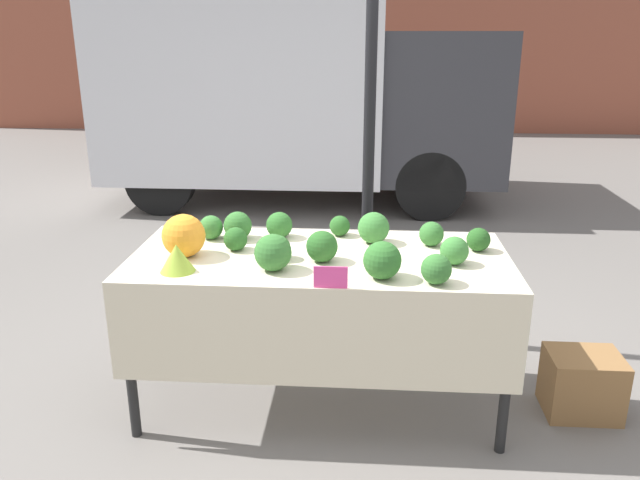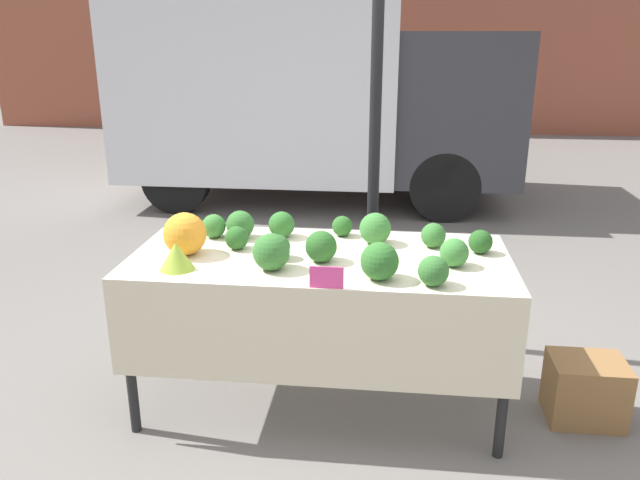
% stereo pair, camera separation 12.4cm
% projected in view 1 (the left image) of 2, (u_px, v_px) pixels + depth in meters
% --- Properties ---
extents(ground_plane, '(40.00, 40.00, 0.00)m').
position_uv_depth(ground_plane, '(320.00, 400.00, 3.41)').
color(ground_plane, slate).
extents(tent_pole, '(0.07, 0.07, 2.46)m').
position_uv_depth(tent_pole, '(369.00, 151.00, 3.76)').
color(tent_pole, black).
rests_on(tent_pole, ground_plane).
extents(parked_truck, '(4.41, 2.25, 2.54)m').
position_uv_depth(parked_truck, '(291.00, 83.00, 7.30)').
color(parked_truck, silver).
rests_on(parked_truck, ground_plane).
extents(market_table, '(1.90, 0.87, 0.84)m').
position_uv_depth(market_table, '(319.00, 279.00, 3.12)').
color(market_table, beige).
rests_on(market_table, ground_plane).
extents(orange_cauliflower, '(0.22, 0.22, 0.22)m').
position_uv_depth(orange_cauliflower, '(184.00, 236.00, 3.10)').
color(orange_cauliflower, orange).
rests_on(orange_cauliflower, market_table).
extents(romanesco_head, '(0.17, 0.17, 0.13)m').
position_uv_depth(romanesco_head, '(177.00, 258.00, 2.91)').
color(romanesco_head, '#93B238').
rests_on(romanesco_head, market_table).
extents(broccoli_head_0, '(0.15, 0.15, 0.15)m').
position_uv_depth(broccoli_head_0, '(238.00, 226.00, 3.37)').
color(broccoli_head_0, '#336B2D').
rests_on(broccoli_head_0, market_table).
extents(broccoli_head_1, '(0.14, 0.14, 0.14)m').
position_uv_depth(broccoli_head_1, '(454.00, 251.00, 3.00)').
color(broccoli_head_1, '#387533').
rests_on(broccoli_head_1, market_table).
extents(broccoli_head_2, '(0.14, 0.14, 0.14)m').
position_uv_depth(broccoli_head_2, '(279.00, 225.00, 3.39)').
color(broccoli_head_2, '#2D6628').
rests_on(broccoli_head_2, market_table).
extents(broccoli_head_3, '(0.12, 0.12, 0.12)m').
position_uv_depth(broccoli_head_3, '(236.00, 239.00, 3.20)').
color(broccoli_head_3, '#285B23').
rests_on(broccoli_head_3, market_table).
extents(broccoli_head_4, '(0.13, 0.13, 0.13)m').
position_uv_depth(broccoli_head_4, '(211.00, 227.00, 3.37)').
color(broccoli_head_4, '#387533').
rests_on(broccoli_head_4, market_table).
extents(broccoli_head_5, '(0.18, 0.18, 0.18)m').
position_uv_depth(broccoli_head_5, '(382.00, 260.00, 2.82)').
color(broccoli_head_5, '#2D6628').
rests_on(broccoli_head_5, market_table).
extents(broccoli_head_6, '(0.12, 0.12, 0.12)m').
position_uv_depth(broccoli_head_6, '(478.00, 240.00, 3.19)').
color(broccoli_head_6, '#23511E').
rests_on(broccoli_head_6, market_table).
extents(broccoli_head_7, '(0.14, 0.14, 0.14)m').
position_uv_depth(broccoli_head_7, '(436.00, 269.00, 2.77)').
color(broccoli_head_7, '#336B2D').
rests_on(broccoli_head_7, market_table).
extents(broccoli_head_8, '(0.11, 0.11, 0.11)m').
position_uv_depth(broccoli_head_8, '(340.00, 226.00, 3.43)').
color(broccoli_head_8, '#285B23').
rests_on(broccoli_head_8, market_table).
extents(broccoli_head_9, '(0.18, 0.18, 0.18)m').
position_uv_depth(broccoli_head_9, '(273.00, 253.00, 2.92)').
color(broccoli_head_9, '#336B2D').
rests_on(broccoli_head_9, market_table).
extents(broccoli_head_10, '(0.13, 0.13, 0.13)m').
position_uv_depth(broccoli_head_10, '(431.00, 234.00, 3.27)').
color(broccoli_head_10, '#336B2D').
rests_on(broccoli_head_10, market_table).
extents(broccoli_head_11, '(0.12, 0.12, 0.12)m').
position_uv_depth(broccoli_head_11, '(278.00, 247.00, 3.07)').
color(broccoli_head_11, '#2D6628').
rests_on(broccoli_head_11, market_table).
extents(broccoli_head_12, '(0.17, 0.17, 0.17)m').
position_uv_depth(broccoli_head_12, '(374.00, 228.00, 3.30)').
color(broccoli_head_12, '#387533').
rests_on(broccoli_head_12, market_table).
extents(broccoli_head_13, '(0.16, 0.16, 0.16)m').
position_uv_depth(broccoli_head_13, '(322.00, 246.00, 3.03)').
color(broccoli_head_13, '#285B23').
rests_on(broccoli_head_13, market_table).
extents(price_sign, '(0.15, 0.01, 0.10)m').
position_uv_depth(price_sign, '(331.00, 277.00, 2.73)').
color(price_sign, '#EF4793').
rests_on(price_sign, market_table).
extents(produce_crate, '(0.37, 0.30, 0.33)m').
position_uv_depth(produce_crate, '(582.00, 384.00, 3.26)').
color(produce_crate, olive).
rests_on(produce_crate, ground_plane).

